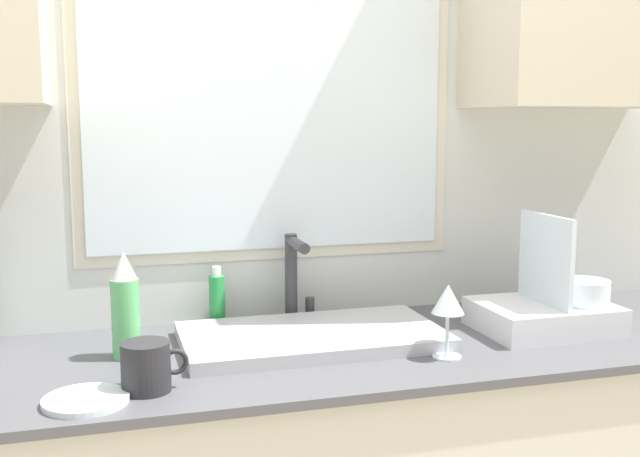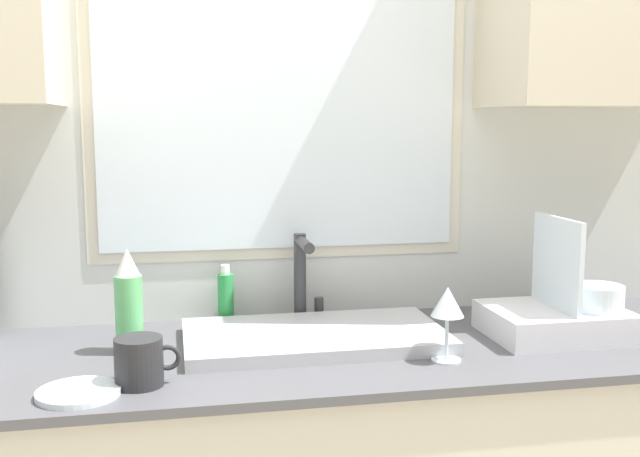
{
  "view_description": "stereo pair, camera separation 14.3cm",
  "coord_description": "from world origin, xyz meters",
  "px_view_note": "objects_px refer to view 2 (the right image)",
  "views": [
    {
      "loc": [
        -0.42,
        -1.3,
        1.44
      ],
      "look_at": [
        0.04,
        0.27,
        1.2
      ],
      "focal_mm": 42.0,
      "sensor_mm": 36.0,
      "label": 1
    },
    {
      "loc": [
        -0.28,
        -1.33,
        1.44
      ],
      "look_at": [
        0.04,
        0.27,
        1.2
      ],
      "focal_mm": 42.0,
      "sensor_mm": 36.0,
      "label": 2
    }
  ],
  "objects_px": {
    "dish_rack": "(560,314)",
    "faucet": "(303,272)",
    "soap_bottle": "(226,298)",
    "mug_near_sink": "(140,362)",
    "spray_bottle": "(129,303)",
    "wine_glass": "(447,305)"
  },
  "relations": [
    {
      "from": "soap_bottle",
      "to": "faucet",
      "type": "bearing_deg",
      "value": -6.56
    },
    {
      "from": "faucet",
      "to": "soap_bottle",
      "type": "xyz_separation_m",
      "value": [
        -0.2,
        0.02,
        -0.06
      ]
    },
    {
      "from": "mug_near_sink",
      "to": "wine_glass",
      "type": "distance_m",
      "value": 0.65
    },
    {
      "from": "spray_bottle",
      "to": "mug_near_sink",
      "type": "relative_size",
      "value": 1.83
    },
    {
      "from": "wine_glass",
      "to": "dish_rack",
      "type": "bearing_deg",
      "value": 20.28
    },
    {
      "from": "dish_rack",
      "to": "wine_glass",
      "type": "bearing_deg",
      "value": -159.72
    },
    {
      "from": "faucet",
      "to": "soap_bottle",
      "type": "relative_size",
      "value": 1.48
    },
    {
      "from": "spray_bottle",
      "to": "wine_glass",
      "type": "distance_m",
      "value": 0.7
    },
    {
      "from": "dish_rack",
      "to": "faucet",
      "type": "bearing_deg",
      "value": 157.3
    },
    {
      "from": "faucet",
      "to": "spray_bottle",
      "type": "distance_m",
      "value": 0.46
    },
    {
      "from": "soap_bottle",
      "to": "mug_near_sink",
      "type": "bearing_deg",
      "value": -115.32
    },
    {
      "from": "soap_bottle",
      "to": "mug_near_sink",
      "type": "relative_size",
      "value": 1.2
    },
    {
      "from": "spray_bottle",
      "to": "soap_bottle",
      "type": "xyz_separation_m",
      "value": [
        0.23,
        0.19,
        -0.04
      ]
    },
    {
      "from": "soap_bottle",
      "to": "mug_near_sink",
      "type": "height_order",
      "value": "soap_bottle"
    },
    {
      "from": "dish_rack",
      "to": "soap_bottle",
      "type": "bearing_deg",
      "value": 161.11
    },
    {
      "from": "soap_bottle",
      "to": "mug_near_sink",
      "type": "xyz_separation_m",
      "value": [
        -0.2,
        -0.42,
        -0.02
      ]
    },
    {
      "from": "faucet",
      "to": "dish_rack",
      "type": "bearing_deg",
      "value": -22.7
    },
    {
      "from": "mug_near_sink",
      "to": "soap_bottle",
      "type": "bearing_deg",
      "value": 64.68
    },
    {
      "from": "dish_rack",
      "to": "spray_bottle",
      "type": "bearing_deg",
      "value": 175.79
    },
    {
      "from": "spray_bottle",
      "to": "soap_bottle",
      "type": "relative_size",
      "value": 1.53
    },
    {
      "from": "faucet",
      "to": "mug_near_sink",
      "type": "distance_m",
      "value": 0.56
    },
    {
      "from": "spray_bottle",
      "to": "faucet",
      "type": "bearing_deg",
      "value": 21.84
    }
  ]
}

